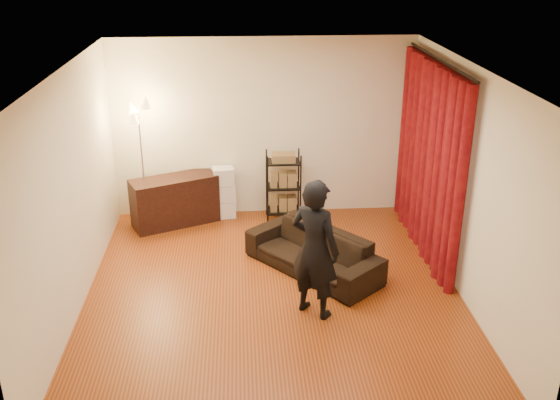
{
  "coord_description": "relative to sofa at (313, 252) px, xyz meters",
  "views": [
    {
      "loc": [
        -0.35,
        -6.52,
        3.97
      ],
      "look_at": [
        0.1,
        0.3,
        1.1
      ],
      "focal_mm": 40.0,
      "sensor_mm": 36.0,
      "label": 1
    }
  ],
  "objects": [
    {
      "name": "sofa",
      "position": [
        0.0,
        0.0,
        0.0
      ],
      "size": [
        1.74,
        1.87,
        0.54
      ],
      "primitive_type": "imported",
      "rotation": [
        0.0,
        0.0,
        -0.87
      ],
      "color": "black",
      "rests_on": "ground"
    },
    {
      "name": "floor_lamp",
      "position": [
        -2.31,
        1.5,
        0.68
      ],
      "size": [
        0.44,
        0.44,
        1.9
      ],
      "primitive_type": null,
      "rotation": [
        0.0,
        0.0,
        0.36
      ],
      "color": "silver",
      "rests_on": "ground"
    },
    {
      "name": "floor",
      "position": [
        -0.54,
        -0.54,
        -0.27
      ],
      "size": [
        5.0,
        5.0,
        0.0
      ],
      "primitive_type": "plane",
      "color": "#8D3F15",
      "rests_on": "ground"
    },
    {
      "name": "wall_front",
      "position": [
        -0.54,
        -3.04,
        1.08
      ],
      "size": [
        5.0,
        0.0,
        5.0
      ],
      "primitive_type": "plane",
      "rotation": [
        -1.57,
        0.0,
        0.0
      ],
      "color": "#EBE4C6",
      "rests_on": "ground"
    },
    {
      "name": "wall_back",
      "position": [
        -0.54,
        1.96,
        1.08
      ],
      "size": [
        5.0,
        0.0,
        5.0
      ],
      "primitive_type": "plane",
      "rotation": [
        1.57,
        0.0,
        0.0
      ],
      "color": "#EBE4C6",
      "rests_on": "ground"
    },
    {
      "name": "wall_left",
      "position": [
        -2.79,
        -0.54,
        1.08
      ],
      "size": [
        0.0,
        5.0,
        5.0
      ],
      "primitive_type": "plane",
      "rotation": [
        1.57,
        0.0,
        1.57
      ],
      "color": "#EBE4C6",
      "rests_on": "ground"
    },
    {
      "name": "storage_boxes",
      "position": [
        -1.17,
        1.77,
        0.13
      ],
      "size": [
        0.35,
        0.3,
        0.8
      ],
      "primitive_type": null,
      "rotation": [
        0.0,
        0.0,
        0.13
      ],
      "color": "silver",
      "rests_on": "ground"
    },
    {
      "name": "wire_shelf",
      "position": [
        -0.27,
        1.62,
        0.27
      ],
      "size": [
        0.58,
        0.5,
        1.07
      ],
      "primitive_type": null,
      "rotation": [
        0.0,
        0.0,
        -0.38
      ],
      "color": "black",
      "rests_on": "ground"
    },
    {
      "name": "person",
      "position": [
        -0.11,
        -0.98,
        0.55
      ],
      "size": [
        0.71,
        0.68,
        1.63
      ],
      "primitive_type": "imported",
      "rotation": [
        0.0,
        0.0,
        2.47
      ],
      "color": "black",
      "rests_on": "ground"
    },
    {
      "name": "ceiling",
      "position": [
        -0.54,
        -0.54,
        2.43
      ],
      "size": [
        5.0,
        5.0,
        0.0
      ],
      "primitive_type": "plane",
      "rotation": [
        3.14,
        0.0,
        0.0
      ],
      "color": "white",
      "rests_on": "ground"
    },
    {
      "name": "curtain",
      "position": [
        1.59,
        0.58,
        1.01
      ],
      "size": [
        0.22,
        2.65,
        2.55
      ],
      "primitive_type": null,
      "color": "maroon",
      "rests_on": "ground"
    },
    {
      "name": "media_cabinet",
      "position": [
        -1.9,
        1.58,
        0.1
      ],
      "size": [
        1.34,
        0.94,
        0.73
      ],
      "primitive_type": "cube",
      "rotation": [
        0.0,
        0.0,
        0.42
      ],
      "color": "black",
      "rests_on": "ground"
    },
    {
      "name": "wall_right",
      "position": [
        1.71,
        -0.54,
        1.08
      ],
      "size": [
        0.0,
        5.0,
        5.0
      ],
      "primitive_type": "plane",
      "rotation": [
        1.57,
        0.0,
        -1.57
      ],
      "color": "#EBE4C6",
      "rests_on": "ground"
    },
    {
      "name": "curtain_rod",
      "position": [
        1.61,
        0.58,
        2.31
      ],
      "size": [
        0.04,
        2.65,
        0.04
      ],
      "primitive_type": "cylinder",
      "rotation": [
        1.57,
        0.0,
        0.0
      ],
      "color": "black",
      "rests_on": "wall_right"
    }
  ]
}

